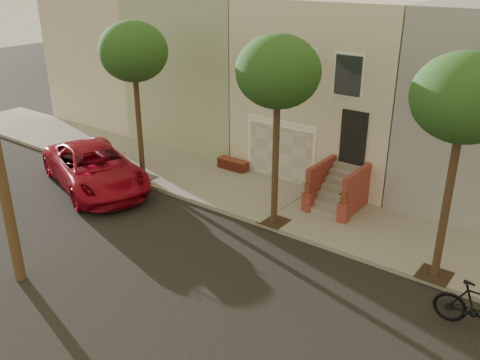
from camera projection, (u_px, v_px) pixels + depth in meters
The scene contains 9 objects.
ground at pixel (174, 264), 15.46m from camera, with size 90.00×90.00×0.00m, color black.
sidewalk at pixel (273, 201), 19.36m from camera, with size 40.00×3.70×0.15m, color gray.
house_row at pixel (350, 81), 22.27m from camera, with size 33.10×11.70×7.00m.
tree_left at pixel (133, 53), 19.33m from camera, with size 2.70×2.57×6.30m.
tree_mid at pixel (278, 73), 15.73m from camera, with size 2.70×2.57×6.30m.
tree_right at pixel (465, 99), 12.67m from camera, with size 2.70×2.57×6.30m.
utility_pole at pixel (431, 228), 6.65m from camera, with size 23.60×1.22×10.00m.
pickup_truck at pixel (95, 168), 20.46m from camera, with size 2.81×6.10×1.70m, color maroon.
motorcycle at pixel (479, 308), 12.44m from camera, with size 0.60×2.14×1.29m, color black.
Camera 1 is at (9.57, -9.38, 8.35)m, focal length 38.46 mm.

